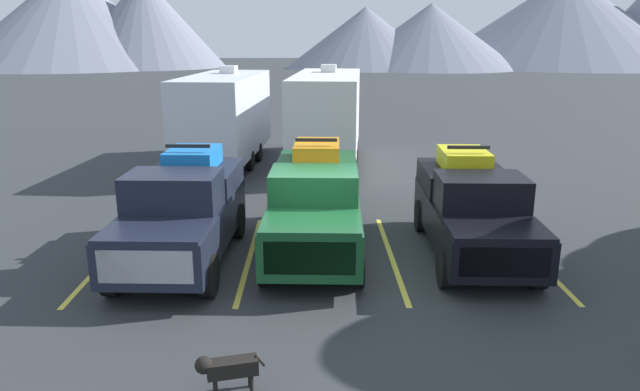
% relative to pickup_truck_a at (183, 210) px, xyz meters
% --- Properties ---
extents(ground_plane, '(240.00, 240.00, 0.00)m').
position_rel_pickup_truck_a_xyz_m(ground_plane, '(3.13, -0.79, -1.19)').
color(ground_plane, '#2D3033').
extents(pickup_truck_a, '(2.38, 5.30, 2.56)m').
position_rel_pickup_truck_a_xyz_m(pickup_truck_a, '(0.00, 0.00, 0.00)').
color(pickup_truck_a, black).
rests_on(pickup_truck_a, ground).
extents(pickup_truck_b, '(2.36, 5.79, 2.57)m').
position_rel_pickup_truck_a_xyz_m(pickup_truck_b, '(3.01, 0.66, -0.01)').
color(pickup_truck_b, '#144723').
rests_on(pickup_truck_b, ground).
extents(pickup_truck_c, '(2.33, 5.37, 2.44)m').
position_rel_pickup_truck_a_xyz_m(pickup_truck_c, '(6.70, 0.34, -0.07)').
color(pickup_truck_c, black).
rests_on(pickup_truck_c, ground).
extents(lot_stripe_a, '(0.12, 5.50, 0.01)m').
position_rel_pickup_truck_a_xyz_m(lot_stripe_a, '(-1.85, 0.14, -1.18)').
color(lot_stripe_a, gold).
rests_on(lot_stripe_a, ground).
extents(lot_stripe_b, '(0.12, 5.50, 0.01)m').
position_rel_pickup_truck_a_xyz_m(lot_stripe_b, '(1.47, 0.14, -1.18)').
color(lot_stripe_b, gold).
rests_on(lot_stripe_b, ground).
extents(lot_stripe_c, '(0.12, 5.50, 0.01)m').
position_rel_pickup_truck_a_xyz_m(lot_stripe_c, '(4.80, 0.14, -1.18)').
color(lot_stripe_c, gold).
rests_on(lot_stripe_c, ground).
extents(lot_stripe_d, '(0.12, 5.50, 0.01)m').
position_rel_pickup_truck_a_xyz_m(lot_stripe_d, '(8.12, 0.14, -1.18)').
color(lot_stripe_d, gold).
rests_on(lot_stripe_d, ground).
extents(camper_trailer_a, '(3.10, 8.25, 3.83)m').
position_rel_pickup_truck_a_xyz_m(camper_trailer_a, '(-0.49, 10.09, 0.83)').
color(camper_trailer_a, silver).
rests_on(camper_trailer_a, ground).
extents(camper_trailer_b, '(3.12, 8.76, 3.86)m').
position_rel_pickup_truck_a_xyz_m(camper_trailer_b, '(3.51, 10.29, 0.85)').
color(camper_trailer_b, white).
rests_on(camper_trailer_b, ground).
extents(dog, '(0.99, 0.43, 0.64)m').
position_rel_pickup_truck_a_xyz_m(dog, '(1.69, -5.32, -0.77)').
color(dog, black).
rests_on(dog, ground).
extents(mountain_ridge, '(140.49, 44.30, 16.86)m').
position_rel_pickup_truck_a_xyz_m(mountain_ridge, '(8.27, 83.70, 5.89)').
color(mountain_ridge, slate).
rests_on(mountain_ridge, ground).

